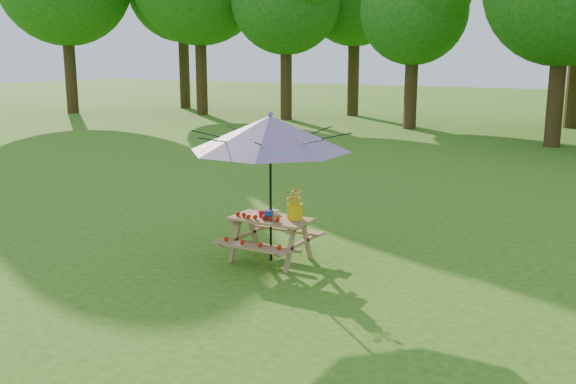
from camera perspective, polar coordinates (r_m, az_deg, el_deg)
The scene contains 5 objects.
picnic_table at distance 9.75m, azimuth -1.54°, elevation -4.27°, with size 1.20×1.32×0.67m.
patio_umbrella at distance 9.43m, azimuth -1.59°, elevation 5.24°, with size 3.13×3.13×2.27m.
produce_bins at distance 9.70m, azimuth -1.75°, elevation -1.94°, with size 0.25×0.38×0.13m.
tomatoes_row at distance 9.58m, azimuth -2.87°, elevation -2.23°, with size 0.77×0.13×0.07m, color red, non-canonical shape.
flower_bucket at distance 9.52m, azimuth 0.62°, elevation -0.79°, with size 0.38×0.35×0.52m.
Camera 1 is at (3.11, -3.16, 3.07)m, focal length 40.00 mm.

